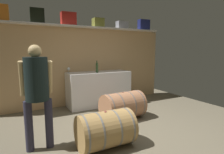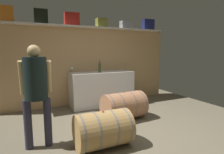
{
  "view_description": "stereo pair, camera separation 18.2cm",
  "coord_description": "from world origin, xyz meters",
  "px_view_note": "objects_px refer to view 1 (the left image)",
  "views": [
    {
      "loc": [
        -1.75,
        -2.52,
        1.54
      ],
      "look_at": [
        -0.09,
        0.61,
        1.03
      ],
      "focal_mm": 29.57,
      "sensor_mm": 36.0,
      "label": 1
    },
    {
      "loc": [
        -1.59,
        -2.6,
        1.54
      ],
      "look_at": [
        -0.09,
        0.61,
        1.03
      ],
      "focal_mm": 29.57,
      "sensor_mm": 36.0,
      "label": 2
    }
  ],
  "objects_px": {
    "toolcase_navy": "(144,25)",
    "work_cabinet": "(99,89)",
    "wine_barrel_far": "(123,106)",
    "toolcase_olive": "(98,23)",
    "wine_barrel_near": "(106,129)",
    "toolcase_black": "(37,16)",
    "toolcase_grey": "(122,25)",
    "toolcase_red": "(68,19)",
    "winemaker_pouring": "(37,87)",
    "wine_glass": "(69,69)",
    "wine_bottle_green": "(97,67)"
  },
  "relations": [
    {
      "from": "toolcase_navy",
      "to": "work_cabinet",
      "type": "height_order",
      "value": "toolcase_navy"
    },
    {
      "from": "wine_barrel_far",
      "to": "toolcase_olive",
      "type": "bearing_deg",
      "value": 83.64
    },
    {
      "from": "wine_barrel_near",
      "to": "toolcase_olive",
      "type": "bearing_deg",
      "value": 68.86
    },
    {
      "from": "wine_barrel_near",
      "to": "toolcase_navy",
      "type": "bearing_deg",
      "value": 43.73
    },
    {
      "from": "toolcase_black",
      "to": "toolcase_grey",
      "type": "distance_m",
      "value": 2.4
    },
    {
      "from": "toolcase_red",
      "to": "winemaker_pouring",
      "type": "xyz_separation_m",
      "value": [
        -1.05,
        -1.98,
        -1.36
      ]
    },
    {
      "from": "wine_barrel_far",
      "to": "winemaker_pouring",
      "type": "height_order",
      "value": "winemaker_pouring"
    },
    {
      "from": "toolcase_grey",
      "to": "wine_barrel_near",
      "type": "height_order",
      "value": "toolcase_grey"
    },
    {
      "from": "toolcase_black",
      "to": "toolcase_navy",
      "type": "distance_m",
      "value": 3.22
    },
    {
      "from": "toolcase_olive",
      "to": "toolcase_grey",
      "type": "height_order",
      "value": "toolcase_olive"
    },
    {
      "from": "toolcase_navy",
      "to": "wine_glass",
      "type": "distance_m",
      "value": 2.81
    },
    {
      "from": "toolcase_navy",
      "to": "winemaker_pouring",
      "type": "relative_size",
      "value": 0.23
    },
    {
      "from": "toolcase_navy",
      "to": "wine_bottle_green",
      "type": "bearing_deg",
      "value": -166.69
    },
    {
      "from": "toolcase_olive",
      "to": "wine_barrel_far",
      "type": "relative_size",
      "value": 0.29
    },
    {
      "from": "wine_bottle_green",
      "to": "winemaker_pouring",
      "type": "bearing_deg",
      "value": -135.96
    },
    {
      "from": "wine_bottle_green",
      "to": "work_cabinet",
      "type": "bearing_deg",
      "value": 47.62
    },
    {
      "from": "wine_bottle_green",
      "to": "wine_barrel_far",
      "type": "distance_m",
      "value": 1.4
    },
    {
      "from": "work_cabinet",
      "to": "wine_barrel_far",
      "type": "xyz_separation_m",
      "value": [
        0.03,
        -1.26,
        -0.17
      ]
    },
    {
      "from": "toolcase_grey",
      "to": "work_cabinet",
      "type": "relative_size",
      "value": 0.2
    },
    {
      "from": "wine_bottle_green",
      "to": "wine_barrel_far",
      "type": "bearing_deg",
      "value": -83.49
    },
    {
      "from": "toolcase_black",
      "to": "work_cabinet",
      "type": "relative_size",
      "value": 0.2
    },
    {
      "from": "toolcase_olive",
      "to": "wine_barrel_far",
      "type": "xyz_separation_m",
      "value": [
        -0.06,
        -1.48,
        -2.01
      ]
    },
    {
      "from": "toolcase_black",
      "to": "work_cabinet",
      "type": "xyz_separation_m",
      "value": [
        1.51,
        -0.23,
        -1.89
      ]
    },
    {
      "from": "toolcase_black",
      "to": "toolcase_navy",
      "type": "bearing_deg",
      "value": 2.35
    },
    {
      "from": "winemaker_pouring",
      "to": "toolcase_grey",
      "type": "bearing_deg",
      "value": 40.27
    },
    {
      "from": "work_cabinet",
      "to": "winemaker_pouring",
      "type": "distance_m",
      "value": 2.56
    },
    {
      "from": "work_cabinet",
      "to": "wine_barrel_far",
      "type": "height_order",
      "value": "work_cabinet"
    },
    {
      "from": "toolcase_grey",
      "to": "wine_glass",
      "type": "bearing_deg",
      "value": 176.54
    },
    {
      "from": "work_cabinet",
      "to": "toolcase_black",
      "type": "bearing_deg",
      "value": 171.43
    },
    {
      "from": "toolcase_red",
      "to": "toolcase_olive",
      "type": "xyz_separation_m",
      "value": [
        0.84,
        0.0,
        -0.04
      ]
    },
    {
      "from": "toolcase_red",
      "to": "wine_glass",
      "type": "bearing_deg",
      "value": 173.41
    },
    {
      "from": "toolcase_black",
      "to": "toolcase_olive",
      "type": "distance_m",
      "value": 1.61
    },
    {
      "from": "wine_glass",
      "to": "wine_barrel_near",
      "type": "relative_size",
      "value": 0.16
    },
    {
      "from": "toolcase_black",
      "to": "wine_glass",
      "type": "distance_m",
      "value": 1.51
    },
    {
      "from": "toolcase_navy",
      "to": "wine_barrel_near",
      "type": "xyz_separation_m",
      "value": [
        -2.56,
        -2.42,
        -2.07
      ]
    },
    {
      "from": "toolcase_red",
      "to": "toolcase_grey",
      "type": "xyz_separation_m",
      "value": [
        1.64,
        0.0,
        -0.06
      ]
    },
    {
      "from": "wine_bottle_green",
      "to": "wine_glass",
      "type": "distance_m",
      "value": 0.77
    },
    {
      "from": "toolcase_olive",
      "to": "toolcase_grey",
      "type": "relative_size",
      "value": 0.83
    },
    {
      "from": "toolcase_black",
      "to": "toolcase_olive",
      "type": "relative_size",
      "value": 1.22
    },
    {
      "from": "wine_barrel_near",
      "to": "toolcase_red",
      "type": "bearing_deg",
      "value": 87.8
    },
    {
      "from": "toolcase_black",
      "to": "winemaker_pouring",
      "type": "xyz_separation_m",
      "value": [
        -0.28,
        -1.98,
        -1.37
      ]
    },
    {
      "from": "toolcase_olive",
      "to": "toolcase_navy",
      "type": "xyz_separation_m",
      "value": [
        1.61,
        0.0,
        0.04
      ]
    },
    {
      "from": "toolcase_red",
      "to": "toolcase_grey",
      "type": "height_order",
      "value": "toolcase_red"
    },
    {
      "from": "toolcase_red",
      "to": "wine_bottle_green",
      "type": "relative_size",
      "value": 1.17
    },
    {
      "from": "toolcase_olive",
      "to": "work_cabinet",
      "type": "xyz_separation_m",
      "value": [
        -0.1,
        -0.23,
        -1.84
      ]
    },
    {
      "from": "wine_bottle_green",
      "to": "winemaker_pouring",
      "type": "height_order",
      "value": "winemaker_pouring"
    },
    {
      "from": "toolcase_olive",
      "to": "toolcase_black",
      "type": "bearing_deg",
      "value": -177.15
    },
    {
      "from": "toolcase_black",
      "to": "wine_glass",
      "type": "relative_size",
      "value": 2.42
    },
    {
      "from": "toolcase_black",
      "to": "wine_barrel_near",
      "type": "distance_m",
      "value": 3.25
    },
    {
      "from": "toolcase_black",
      "to": "wine_barrel_far",
      "type": "bearing_deg",
      "value": -41.5
    }
  ]
}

